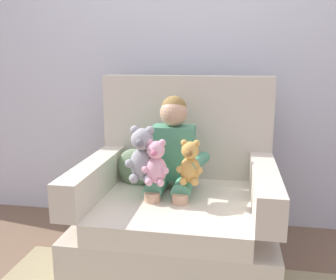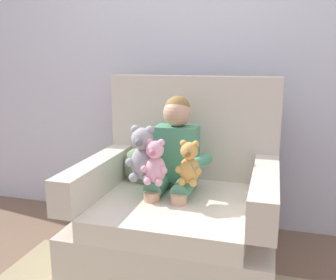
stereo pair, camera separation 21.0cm
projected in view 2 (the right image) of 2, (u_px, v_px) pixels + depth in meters
The scene contains 8 objects.
ground_plane at pixel (178, 264), 2.31m from camera, with size 8.00×8.00×0.00m, color brown.
back_wall at pixel (204, 51), 2.72m from camera, with size 6.00×0.10×2.60m, color silver.
armchair at pixel (180, 209), 2.30m from camera, with size 1.13×0.97×1.14m.
seated_child at pixel (174, 158), 2.26m from camera, with size 0.45×0.39×0.82m.
plush_pink at pixel (155, 163), 2.09m from camera, with size 0.15×0.13×0.26m.
plush_grey at pixel (143, 155), 2.14m from camera, with size 0.19×0.16×0.32m.
plush_honey at pixel (189, 164), 2.08m from camera, with size 0.15×0.12×0.25m.
throw_pillow at pixel (140, 167), 2.45m from camera, with size 0.26×0.12×0.26m, color slate.
Camera 2 is at (0.52, -2.03, 1.26)m, focal length 39.97 mm.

